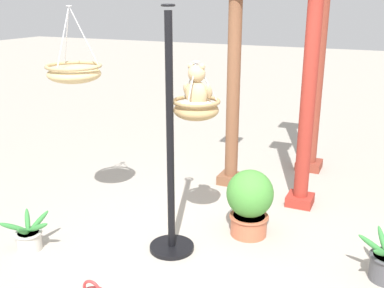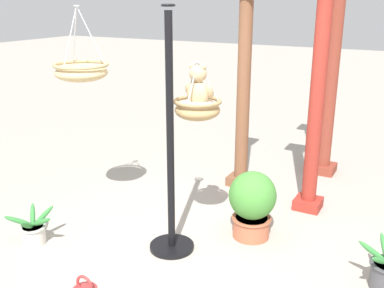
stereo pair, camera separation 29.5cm
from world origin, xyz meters
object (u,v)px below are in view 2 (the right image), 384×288
Objects in this scene: potted_plant_small_succulent at (33,230)px; greenhouse_pillar_right at (318,88)px; display_pole_central at (171,182)px; greenhouse_pillar_far_back at (332,69)px; teddy_bear at (199,89)px; hanging_basket_left_high at (81,71)px; greenhouse_pillar_left at (243,94)px; potted_plant_tall_leafy at (252,203)px; hanging_basket_with_teddy at (197,108)px.

greenhouse_pillar_right is at bearing 43.70° from potted_plant_small_succulent.
display_pole_central is 3.03m from greenhouse_pillar_far_back.
teddy_bear reaches higher than potted_plant_small_succulent.
greenhouse_pillar_right is (2.15, 1.35, -0.21)m from hanging_basket_left_high.
hanging_basket_left_high is 1.61× the size of potted_plant_small_succulent.
hanging_basket_left_high is 2.05m from greenhouse_pillar_left.
teddy_bear is 2.20m from potted_plant_small_succulent.
potted_plant_small_succulent is (-1.88, -1.18, -0.24)m from potted_plant_tall_leafy.
hanging_basket_left_high reaches higher than teddy_bear.
display_pole_central is 1.91m from greenhouse_pillar_left.
potted_plant_tall_leafy is at bearing 32.14° from potted_plant_small_succulent.
hanging_basket_left_high is 2.24m from potted_plant_tall_leafy.
greenhouse_pillar_far_back is (2.03, 2.61, -0.17)m from hanging_basket_left_high.
potted_plant_small_succulent is at bearing -136.30° from greenhouse_pillar_right.
greenhouse_pillar_far_back is 6.41× the size of potted_plant_small_succulent.
display_pole_central is 3.04× the size of hanging_basket_left_high.
display_pole_central is at bearing -9.59° from hanging_basket_left_high.
display_pole_central reaches higher than hanging_basket_with_teddy.
greenhouse_pillar_left is at bearing 62.78° from potted_plant_small_succulent.
greenhouse_pillar_far_back is 4.22m from potted_plant_small_succulent.
greenhouse_pillar_right is 0.98× the size of greenhouse_pillar_far_back.
display_pole_central is 1.96m from greenhouse_pillar_right.
potted_plant_small_succulent is (-0.08, -0.79, -1.51)m from hanging_basket_left_high.
greenhouse_pillar_right is at bearing 58.42° from display_pole_central.
hanging_basket_left_high is 1.70m from potted_plant_small_succulent.
greenhouse_pillar_right is 6.25× the size of potted_plant_small_succulent.
greenhouse_pillar_left is 5.35× the size of potted_plant_small_succulent.
hanging_basket_with_teddy is 2.66m from greenhouse_pillar_far_back.
display_pole_central is at bearing -135.21° from potted_plant_tall_leafy.
greenhouse_pillar_right is at bearing 69.85° from potted_plant_tall_leafy.
greenhouse_pillar_right reaches higher than potted_plant_small_succulent.
teddy_bear is (0.00, 0.02, 0.18)m from hanging_basket_with_teddy.
teddy_bear is 0.54× the size of hanging_basket_left_high.
greenhouse_pillar_far_back reaches higher than potted_plant_small_succulent.
potted_plant_tall_leafy is at bearing 35.87° from teddy_bear.
hanging_basket_with_teddy is at bearing -104.75° from greenhouse_pillar_far_back.
hanging_basket_left_high is at bearing -127.76° from greenhouse_pillar_far_back.
greenhouse_pillar_far_back reaches higher than greenhouse_pillar_left.
hanging_basket_with_teddy is 1.31× the size of teddy_bear.
hanging_basket_left_high is 0.25× the size of greenhouse_pillar_far_back.
display_pole_central is 4.89× the size of potted_plant_small_succulent.
display_pole_central is 0.78× the size of greenhouse_pillar_right.
greenhouse_pillar_far_back reaches higher than hanging_basket_left_high.
hanging_basket_left_high is 2.55m from greenhouse_pillar_right.
display_pole_central is 0.91m from potted_plant_tall_leafy.
hanging_basket_left_high is 1.07× the size of potted_plant_tall_leafy.
hanging_basket_with_teddy is 1.53m from greenhouse_pillar_right.
hanging_basket_with_teddy is at bearing 59.04° from display_pole_central.
display_pole_central is 0.92m from teddy_bear.
teddy_bear is 0.14× the size of greenhouse_pillar_right.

